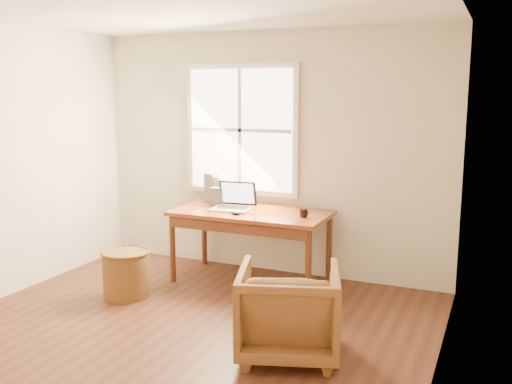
{
  "coord_description": "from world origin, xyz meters",
  "views": [
    {
      "loc": [
        2.35,
        -3.43,
        1.96
      ],
      "look_at": [
        0.12,
        1.65,
        0.98
      ],
      "focal_mm": 40.0,
      "sensor_mm": 36.0,
      "label": 1
    }
  ],
  "objects_px": {
    "armchair": "(289,311)",
    "wicker_stool": "(126,274)",
    "laptop": "(231,195)",
    "desk": "(251,213)",
    "coffee_mug": "(303,213)",
    "cd_stack_a": "(219,190)"
  },
  "relations": [
    {
      "from": "armchair",
      "to": "wicker_stool",
      "type": "height_order",
      "value": "armchair"
    },
    {
      "from": "armchair",
      "to": "wicker_stool",
      "type": "distance_m",
      "value": 1.96
    },
    {
      "from": "laptop",
      "to": "wicker_stool",
      "type": "bearing_deg",
      "value": -137.03
    },
    {
      "from": "laptop",
      "to": "desk",
      "type": "bearing_deg",
      "value": 6.04
    },
    {
      "from": "wicker_stool",
      "to": "laptop",
      "type": "xyz_separation_m",
      "value": [
        0.72,
        0.84,
        0.69
      ]
    },
    {
      "from": "desk",
      "to": "laptop",
      "type": "xyz_separation_m",
      "value": [
        -0.21,
        -0.05,
        0.19
      ]
    },
    {
      "from": "desk",
      "to": "armchair",
      "type": "xyz_separation_m",
      "value": [
        0.95,
        -1.43,
        -0.38
      ]
    },
    {
      "from": "desk",
      "to": "coffee_mug",
      "type": "relative_size",
      "value": 19.73
    },
    {
      "from": "armchair",
      "to": "coffee_mug",
      "type": "xyz_separation_m",
      "value": [
        -0.37,
        1.38,
        0.45
      ]
    },
    {
      "from": "wicker_stool",
      "to": "cd_stack_a",
      "type": "distance_m",
      "value": 1.42
    },
    {
      "from": "cd_stack_a",
      "to": "armchair",
      "type": "bearing_deg",
      "value": -49.58
    },
    {
      "from": "cd_stack_a",
      "to": "coffee_mug",
      "type": "bearing_deg",
      "value": -16.85
    },
    {
      "from": "armchair",
      "to": "laptop",
      "type": "xyz_separation_m",
      "value": [
        -1.16,
        1.38,
        0.57
      ]
    },
    {
      "from": "armchair",
      "to": "wicker_stool",
      "type": "bearing_deg",
      "value": -34.04
    },
    {
      "from": "armchair",
      "to": "laptop",
      "type": "bearing_deg",
      "value": -68.06
    },
    {
      "from": "wicker_stool",
      "to": "laptop",
      "type": "bearing_deg",
      "value": 49.63
    },
    {
      "from": "wicker_stool",
      "to": "cd_stack_a",
      "type": "height_order",
      "value": "cd_stack_a"
    },
    {
      "from": "desk",
      "to": "coffee_mug",
      "type": "bearing_deg",
      "value": -4.87
    },
    {
      "from": "desk",
      "to": "cd_stack_a",
      "type": "height_order",
      "value": "cd_stack_a"
    },
    {
      "from": "coffee_mug",
      "to": "cd_stack_a",
      "type": "bearing_deg",
      "value": 147.6
    },
    {
      "from": "armchair",
      "to": "coffee_mug",
      "type": "relative_size",
      "value": 9.36
    },
    {
      "from": "laptop",
      "to": "coffee_mug",
      "type": "distance_m",
      "value": 0.8
    }
  ]
}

